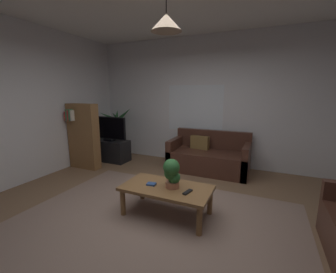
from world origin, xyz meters
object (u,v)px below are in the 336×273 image
at_px(coffee_table, 167,191).
at_px(bookshelf_corner, 83,136).
at_px(pendant_lamp, 166,22).
at_px(tv_stand, 111,150).
at_px(couch_under_window, 209,158).
at_px(potted_palm_corner, 119,135).
at_px(potted_plant_on_table, 172,173).
at_px(tv, 109,128).
at_px(remote_on_table_1, 188,192).
at_px(remote_on_table_0, 173,186).
at_px(book_on_table_0, 151,184).

bearing_deg(coffee_table, bookshelf_corner, 157.55).
xyz_separation_m(bookshelf_corner, pendant_lamp, (2.44, -1.01, 1.71)).
height_order(tv_stand, pendant_lamp, pendant_lamp).
bearing_deg(bookshelf_corner, couch_under_window, 20.14).
height_order(couch_under_window, potted_palm_corner, potted_palm_corner).
relative_size(potted_plant_on_table, tv, 0.43).
height_order(couch_under_window, tv, tv).
relative_size(bookshelf_corner, pendant_lamp, 2.65).
xyz_separation_m(couch_under_window, pendant_lamp, (-0.09, -1.94, 2.15)).
relative_size(remote_on_table_1, bookshelf_corner, 0.11).
height_order(coffee_table, tv, tv).
distance_m(potted_plant_on_table, tv, 2.85).
relative_size(couch_under_window, potted_palm_corner, 1.26).
distance_m(tv, bookshelf_corner, 0.65).
xyz_separation_m(remote_on_table_0, tv, (-2.33, 1.59, 0.38)).
height_order(coffee_table, book_on_table_0, book_on_table_0).
height_order(coffee_table, tv_stand, tv_stand).
bearing_deg(couch_under_window, pendant_lamp, -92.64).
bearing_deg(bookshelf_corner, potted_plant_on_table, -21.84).
distance_m(book_on_table_0, potted_palm_corner, 2.99).
bearing_deg(pendant_lamp, potted_plant_on_table, -0.65).
xyz_separation_m(couch_under_window, tv_stand, (-2.34, -0.28, -0.03)).
bearing_deg(tv_stand, tv, -90.00).
bearing_deg(remote_on_table_0, book_on_table_0, 167.65).
distance_m(remote_on_table_1, potted_plant_on_table, 0.31).
bearing_deg(potted_palm_corner, remote_on_table_1, -39.16).
distance_m(tv_stand, bookshelf_corner, 0.81).
relative_size(tv, bookshelf_corner, 0.66).
bearing_deg(tv, potted_plant_on_table, -34.97).
xyz_separation_m(couch_under_window, potted_palm_corner, (-2.41, 0.15, 0.28)).
relative_size(couch_under_window, remote_on_table_1, 10.14).
bearing_deg(remote_on_table_1, tv_stand, -20.25).
distance_m(remote_on_table_0, potted_plant_on_table, 0.20).
xyz_separation_m(coffee_table, potted_palm_corner, (-2.32, 2.09, 0.21)).
xyz_separation_m(tv, pendant_lamp, (2.25, -1.63, 1.63)).
xyz_separation_m(couch_under_window, potted_plant_on_table, (-0.01, -1.94, 0.33)).
xyz_separation_m(remote_on_table_0, potted_palm_corner, (-2.40, 2.04, 0.14)).
relative_size(potted_plant_on_table, bookshelf_corner, 0.28).
height_order(remote_on_table_1, potted_palm_corner, potted_palm_corner).
relative_size(tv, potted_palm_corner, 0.72).
distance_m(potted_plant_on_table, potted_palm_corner, 3.18).
height_order(book_on_table_0, remote_on_table_0, book_on_table_0).
bearing_deg(remote_on_table_1, bookshelf_corner, -7.78).
bearing_deg(coffee_table, book_on_table_0, -170.94).
bearing_deg(tv_stand, pendant_lamp, -36.23).
relative_size(couch_under_window, bookshelf_corner, 1.16).
bearing_deg(potted_palm_corner, remote_on_table_0, -40.46).
xyz_separation_m(book_on_table_0, pendant_lamp, (0.21, 0.03, 2.01)).
bearing_deg(couch_under_window, coffee_table, -92.64).
xyz_separation_m(coffee_table, potted_plant_on_table, (0.08, -0.00, 0.27)).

